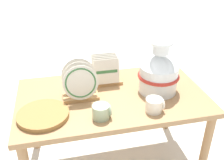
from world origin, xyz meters
The scene contains 7 objects.
display_table centered at (0.00, 0.00, 0.53)m, with size 1.22×0.70×0.60m.
ceramic_vase centered at (0.31, -0.01, 0.75)m, with size 0.27×0.27×0.35m.
dish_rack_round_plates centered at (-0.20, 0.01, 0.70)m, with size 0.22×0.15×0.24m.
dish_rack_square_plates centered at (-0.01, 0.17, 0.68)m, with size 0.22×0.14×0.19m.
wicker_charger_stack centered at (-0.44, -0.14, 0.62)m, with size 0.30×0.30×0.03m.
mug_cream_glaze centered at (0.20, -0.23, 0.64)m, with size 0.11×0.10×0.08m.
mug_sage_glaze centered at (-0.11, -0.22, 0.64)m, with size 0.11×0.10×0.08m.
Camera 1 is at (-0.32, -1.41, 1.51)m, focal length 42.00 mm.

